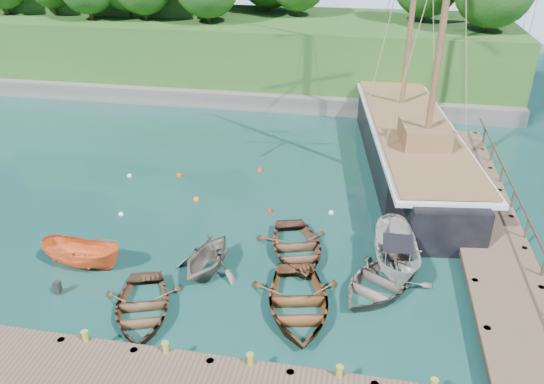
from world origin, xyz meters
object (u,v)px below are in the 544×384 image
Objects in this scene: rowboat_4 at (296,255)px; schooner at (409,146)px; rowboat_2 at (297,311)px; cabin_boat_white at (395,270)px; rowboat_0 at (142,315)px; motorboat_orange at (85,266)px; rowboat_3 at (379,290)px; rowboat_1 at (208,271)px.

schooner is (5.53, 11.66, 1.13)m from rowboat_4.
cabin_boat_white reaches higher than rowboat_2.
rowboat_0 is 0.94× the size of rowboat_4.
rowboat_3 is at bearing -81.46° from motorboat_orange.
rowboat_3 is 1.70m from cabin_boat_white.
rowboat_4 is at bearing 86.95° from rowboat_2.
rowboat_0 is at bearing -130.28° from schooner.
rowboat_1 is 7.50m from rowboat_3.
cabin_boat_white is 12.14m from schooner.
rowboat_2 is 9.97m from motorboat_orange.
rowboat_2 is 5.28m from cabin_boat_white.
rowboat_0 is 1.27× the size of rowboat_1.
rowboat_1 reaches higher than motorboat_orange.
motorboat_orange is at bearing 178.38° from rowboat_4.
rowboat_1 is 8.34m from cabin_boat_white.
schooner is at bearing 46.93° from rowboat_4.
motorboat_orange reaches higher than rowboat_2.
motorboat_orange is (-13.09, -0.73, 0.00)m from rowboat_3.
rowboat_4 is 0.96× the size of cabin_boat_white.
rowboat_1 reaches higher than rowboat_3.
cabin_boat_white reaches higher than rowboat_3.
cabin_boat_white is (13.78, 2.28, 0.00)m from motorboat_orange.
rowboat_0 is 0.16× the size of schooner.
motorboat_orange is at bearing -145.80° from rowboat_3.
rowboat_0 is 6.17m from rowboat_2.
rowboat_4 is 12.96m from schooner.
cabin_boat_white is (4.51, -0.39, 0.00)m from rowboat_4.
rowboat_4 is at bearing 39.53° from rowboat_1.
rowboat_1 is at bearing -173.33° from cabin_boat_white.
rowboat_0 is 1.15× the size of motorboat_orange.
rowboat_4 is (-0.62, 3.95, 0.00)m from rowboat_2.
rowboat_4 reaches higher than rowboat_3.
rowboat_2 is at bearing -114.94° from schooner.
rowboat_4 is (3.68, 1.98, 0.00)m from rowboat_1.
cabin_boat_white reaches higher than rowboat_0.
rowboat_2 is 1.31× the size of motorboat_orange.
schooner reaches higher than rowboat_1.
rowboat_3 is 0.99× the size of rowboat_4.
cabin_boat_white reaches higher than motorboat_orange.
rowboat_1 is 0.13× the size of schooner.
rowboat_3 is 4.28m from rowboat_4.
rowboat_2 reaches higher than rowboat_4.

